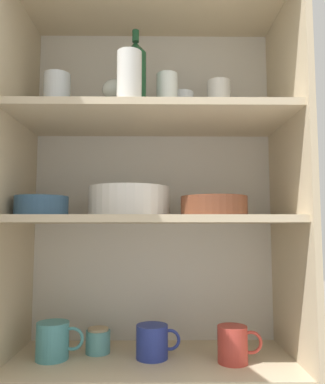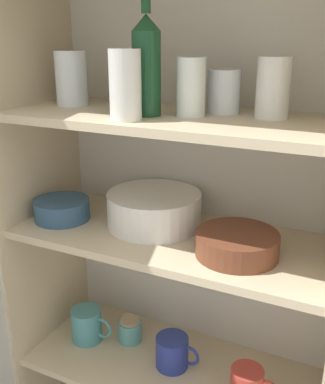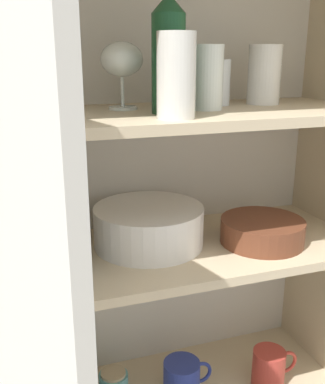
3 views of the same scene
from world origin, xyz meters
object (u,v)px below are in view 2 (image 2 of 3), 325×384
(storage_jar, at_px, (130,330))
(wine_bottle, at_px, (147,65))
(plate_stack_white, at_px, (154,209))
(serving_bowl_small, at_px, (62,208))
(mixing_bowl_large, at_px, (237,243))
(coffee_mug_primary, at_px, (171,351))

(storage_jar, bearing_deg, wine_bottle, -36.94)
(plate_stack_white, distance_m, serving_bowl_small, 0.26)
(wine_bottle, relative_size, plate_stack_white, 1.02)
(wine_bottle, relative_size, mixing_bowl_large, 1.33)
(serving_bowl_small, bearing_deg, coffee_mug_primary, 6.82)
(wine_bottle, bearing_deg, mixing_bowl_large, -0.30)
(wine_bottle, relative_size, storage_jar, 3.48)
(plate_stack_white, bearing_deg, mixing_bowl_large, -16.29)
(serving_bowl_small, relative_size, coffee_mug_primary, 1.14)
(serving_bowl_small, distance_m, storage_jar, 0.44)
(coffee_mug_primary, bearing_deg, wine_bottle, -143.14)
(plate_stack_white, bearing_deg, wine_bottle, -74.32)
(wine_bottle, height_order, mixing_bowl_large, wine_bottle)
(wine_bottle, relative_size, coffee_mug_primary, 1.91)
(plate_stack_white, xyz_separation_m, coffee_mug_primary, (0.07, -0.04, -0.40))
(mixing_bowl_large, bearing_deg, serving_bowl_small, 180.00)
(coffee_mug_primary, bearing_deg, storage_jar, 163.52)
(mixing_bowl_large, bearing_deg, plate_stack_white, 163.71)
(mixing_bowl_large, relative_size, storage_jar, 2.62)
(mixing_bowl_large, distance_m, coffee_mug_primary, 0.43)
(coffee_mug_primary, bearing_deg, serving_bowl_small, -173.18)
(wine_bottle, distance_m, serving_bowl_small, 0.47)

